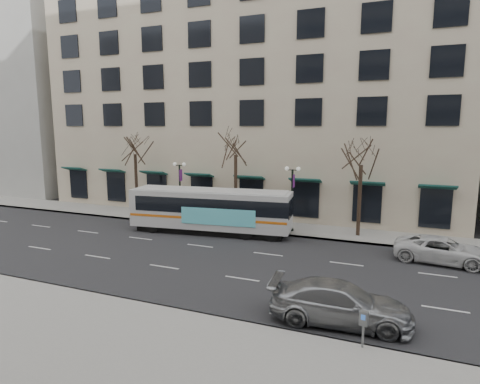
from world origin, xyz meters
The scene contains 13 objects.
ground centered at (0.00, 0.00, 0.00)m, with size 160.00×160.00×0.00m, color black.
sidewalk_far centered at (5.00, 9.00, 0.07)m, with size 80.00×4.00×0.15m, color gray.
building_hotel centered at (-2.00, 21.00, 12.00)m, with size 40.00×20.00×24.00m, color #B9A48D.
building_far_upblock centered at (-38.00, 21.00, 14.00)m, with size 28.00×20.00×28.00m, color #999993.
tree_far_left centered at (-10.00, 8.80, 6.70)m, with size 3.60×3.60×8.34m.
tree_far_mid centered at (0.00, 8.80, 6.91)m, with size 3.60×3.60×8.55m.
tree_far_right centered at (10.00, 8.80, 6.42)m, with size 3.60×3.60×8.06m.
lamp_post_left centered at (-4.99, 8.20, 2.94)m, with size 1.22×0.45×5.21m.
lamp_post_right centered at (5.01, 8.20, 2.94)m, with size 1.22×0.45×5.21m.
city_bus centered at (-0.80, 5.81, 1.87)m, with size 12.87×4.28×3.43m.
silver_car centered at (10.67, -5.34, 0.86)m, with size 2.42×5.96×1.73m, color #9C9EA3.
white_pickup centered at (15.40, 4.80, 0.77)m, with size 2.57×5.57×1.55m, color silver.
pay_station centered at (11.79, -7.30, 1.18)m, with size 0.34×0.25×1.42m.
Camera 1 is at (12.72, -21.76, 8.25)m, focal length 30.00 mm.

